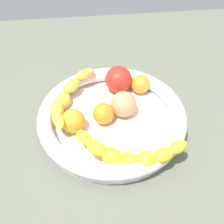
{
  "coord_description": "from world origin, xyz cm",
  "views": [
    {
      "loc": [
        -5.63,
        -48.88,
        57.75
      ],
      "look_at": [
        0.0,
        0.0,
        8.04
      ],
      "focal_mm": 45.99,
      "sensor_mm": 36.0,
      "label": 1
    }
  ],
  "objects_px": {
    "fruit_bowl": "(112,118)",
    "orange_mid_left": "(103,113)",
    "banana_draped_right": "(66,98)",
    "orange_front": "(141,84)",
    "banana_draped_left": "(129,154)",
    "peach_blush": "(124,104)",
    "orange_mid_right": "(73,121)",
    "tomato_red": "(119,79)"
  },
  "relations": [
    {
      "from": "banana_draped_left",
      "to": "orange_mid_right",
      "type": "height_order",
      "value": "orange_mid_right"
    },
    {
      "from": "peach_blush",
      "to": "tomato_red",
      "type": "relative_size",
      "value": 0.89
    },
    {
      "from": "orange_mid_right",
      "to": "peach_blush",
      "type": "bearing_deg",
      "value": 17.28
    },
    {
      "from": "fruit_bowl",
      "to": "tomato_red",
      "type": "relative_size",
      "value": 4.98
    },
    {
      "from": "orange_mid_left",
      "to": "tomato_red",
      "type": "height_order",
      "value": "tomato_red"
    },
    {
      "from": "fruit_bowl",
      "to": "orange_front",
      "type": "relative_size",
      "value": 7.01
    },
    {
      "from": "fruit_bowl",
      "to": "banana_draped_left",
      "type": "xyz_separation_m",
      "value": [
        0.02,
        -0.13,
        0.02
      ]
    },
    {
      "from": "banana_draped_right",
      "to": "peach_blush",
      "type": "bearing_deg",
      "value": -15.59
    },
    {
      "from": "banana_draped_right",
      "to": "orange_mid_left",
      "type": "distance_m",
      "value": 0.11
    },
    {
      "from": "orange_mid_left",
      "to": "orange_mid_right",
      "type": "distance_m",
      "value": 0.08
    },
    {
      "from": "banana_draped_left",
      "to": "orange_front",
      "type": "distance_m",
      "value": 0.24
    },
    {
      "from": "orange_front",
      "to": "orange_mid_left",
      "type": "relative_size",
      "value": 0.98
    },
    {
      "from": "orange_front",
      "to": "orange_mid_left",
      "type": "height_order",
      "value": "orange_mid_left"
    },
    {
      "from": "banana_draped_right",
      "to": "orange_mid_right",
      "type": "distance_m",
      "value": 0.08
    },
    {
      "from": "tomato_red",
      "to": "banana_draped_left",
      "type": "bearing_deg",
      "value": -92.13
    },
    {
      "from": "fruit_bowl",
      "to": "peach_blush",
      "type": "xyz_separation_m",
      "value": [
        0.03,
        0.02,
        0.02
      ]
    },
    {
      "from": "peach_blush",
      "to": "banana_draped_left",
      "type": "bearing_deg",
      "value": -93.55
    },
    {
      "from": "orange_front",
      "to": "orange_mid_right",
      "type": "distance_m",
      "value": 0.22
    },
    {
      "from": "orange_mid_left",
      "to": "orange_mid_right",
      "type": "bearing_deg",
      "value": -164.3
    },
    {
      "from": "peach_blush",
      "to": "orange_mid_right",
      "type": "bearing_deg",
      "value": -162.72
    },
    {
      "from": "banana_draped_right",
      "to": "orange_front",
      "type": "xyz_separation_m",
      "value": [
        0.2,
        0.04,
        -0.01
      ]
    },
    {
      "from": "banana_draped_left",
      "to": "banana_draped_right",
      "type": "distance_m",
      "value": 0.23
    },
    {
      "from": "peach_blush",
      "to": "orange_front",
      "type": "bearing_deg",
      "value": 53.77
    },
    {
      "from": "orange_front",
      "to": "tomato_red",
      "type": "relative_size",
      "value": 0.71
    },
    {
      "from": "orange_front",
      "to": "orange_mid_right",
      "type": "xyz_separation_m",
      "value": [
        -0.18,
        -0.12,
        0.0
      ]
    },
    {
      "from": "orange_front",
      "to": "peach_blush",
      "type": "distance_m",
      "value": 0.1
    },
    {
      "from": "tomato_red",
      "to": "orange_front",
      "type": "bearing_deg",
      "value": -13.78
    },
    {
      "from": "banana_draped_left",
      "to": "orange_mid_right",
      "type": "xyz_separation_m",
      "value": [
        -0.12,
        0.11,
        -0.0
      ]
    },
    {
      "from": "banana_draped_left",
      "to": "peach_blush",
      "type": "bearing_deg",
      "value": 86.45
    },
    {
      "from": "orange_mid_right",
      "to": "peach_blush",
      "type": "relative_size",
      "value": 0.89
    },
    {
      "from": "fruit_bowl",
      "to": "peach_blush",
      "type": "height_order",
      "value": "peach_blush"
    },
    {
      "from": "orange_front",
      "to": "orange_mid_right",
      "type": "height_order",
      "value": "orange_mid_right"
    },
    {
      "from": "fruit_bowl",
      "to": "orange_mid_left",
      "type": "bearing_deg",
      "value": 174.01
    },
    {
      "from": "banana_draped_right",
      "to": "peach_blush",
      "type": "relative_size",
      "value": 3.32
    },
    {
      "from": "tomato_red",
      "to": "orange_mid_left",
      "type": "bearing_deg",
      "value": -114.87
    },
    {
      "from": "fruit_bowl",
      "to": "orange_mid_left",
      "type": "distance_m",
      "value": 0.03
    },
    {
      "from": "orange_mid_right",
      "to": "banana_draped_left",
      "type": "bearing_deg",
      "value": -44.0
    },
    {
      "from": "orange_mid_left",
      "to": "peach_blush",
      "type": "xyz_separation_m",
      "value": [
        0.05,
        0.02,
        0.01
      ]
    },
    {
      "from": "orange_mid_left",
      "to": "peach_blush",
      "type": "height_order",
      "value": "peach_blush"
    },
    {
      "from": "fruit_bowl",
      "to": "orange_mid_right",
      "type": "distance_m",
      "value": 0.1
    },
    {
      "from": "fruit_bowl",
      "to": "banana_draped_right",
      "type": "height_order",
      "value": "banana_draped_right"
    },
    {
      "from": "fruit_bowl",
      "to": "orange_mid_left",
      "type": "height_order",
      "value": "orange_mid_left"
    }
  ]
}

